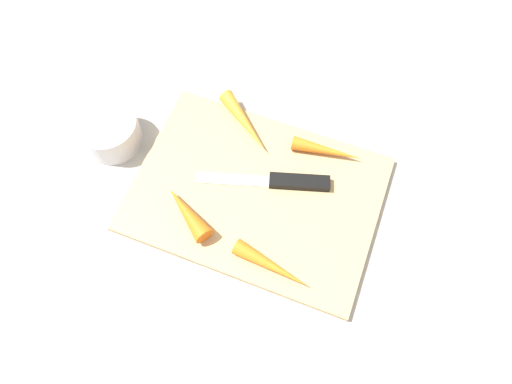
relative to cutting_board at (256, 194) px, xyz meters
name	(u,v)px	position (x,y,z in m)	size (l,w,h in m)	color
ground_plane	(256,195)	(0.00, 0.00, -0.01)	(1.40, 1.40, 0.00)	#ADA8A0
cutting_board	(256,194)	(0.00, 0.00, 0.00)	(0.36, 0.26, 0.01)	tan
knife	(290,182)	(-0.04, -0.03, 0.01)	(0.20, 0.08, 0.01)	#B7B7BC
carrot_longest	(245,122)	(0.06, -0.10, 0.02)	(0.02, 0.02, 0.12)	orange
carrot_shortest	(187,212)	(0.08, 0.07, 0.02)	(0.03, 0.03, 0.09)	orange
carrot_short	(327,151)	(-0.08, -0.10, 0.02)	(0.02, 0.02, 0.11)	orange
carrot_long	(272,266)	(-0.06, 0.10, 0.02)	(0.02, 0.02, 0.11)	orange
small_bowl	(110,132)	(0.25, -0.01, 0.02)	(0.09, 0.09, 0.05)	silver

